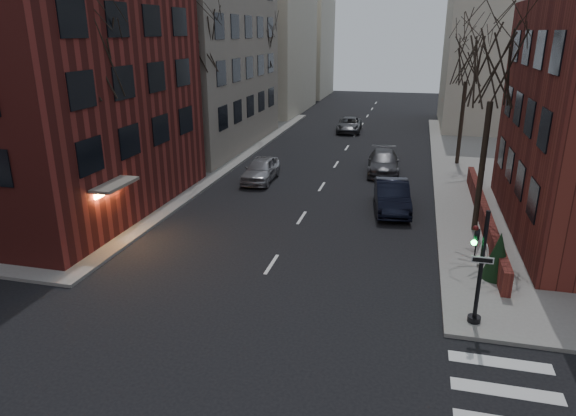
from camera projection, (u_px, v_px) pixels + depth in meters
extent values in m
cube|color=gray|center=(10.00, 144.00, 45.17)|extent=(44.00, 44.00, 0.15)
cube|color=maroon|center=(8.00, 41.00, 26.79)|extent=(15.00, 15.00, 18.00)
cube|color=maroon|center=(484.00, 214.00, 26.17)|extent=(0.35, 16.00, 1.00)
cube|color=beige|center=(247.00, 35.00, 61.99)|extent=(14.00, 16.00, 18.00)
cube|color=beige|center=(519.00, 47.00, 50.90)|extent=(14.00, 14.00, 16.00)
cube|color=beige|center=(295.00, 48.00, 77.78)|extent=(10.00, 12.00, 14.00)
cylinder|color=black|center=(481.00, 268.00, 16.80)|extent=(0.14, 0.14, 4.00)
cylinder|color=black|center=(474.00, 319.00, 17.42)|extent=(0.44, 0.44, 0.20)
imported|color=black|center=(476.00, 244.00, 16.58)|extent=(0.16, 0.20, 1.00)
sphere|color=#19FF4C|center=(474.00, 243.00, 16.54)|extent=(0.18, 0.18, 0.18)
cube|color=white|center=(483.00, 260.00, 16.58)|extent=(0.70, 0.03, 0.22)
cylinder|color=#2D231C|center=(107.00, 163.00, 24.78)|extent=(0.28, 0.28, 6.65)
cylinder|color=#2D231C|center=(204.00, 120.00, 35.73)|extent=(0.28, 0.28, 7.00)
cylinder|color=#2D231C|center=(262.00, 100.00, 48.69)|extent=(0.28, 0.28, 6.30)
cylinder|color=#2D231C|center=(482.00, 168.00, 24.50)|extent=(0.28, 0.28, 6.30)
cylinder|color=#2D231C|center=(461.00, 123.00, 37.40)|extent=(0.28, 0.28, 5.95)
cylinder|color=black|center=(188.00, 138.00, 32.09)|extent=(0.12, 0.12, 6.00)
sphere|color=#FFA54C|center=(185.00, 88.00, 31.08)|extent=(0.36, 0.36, 0.36)
cylinder|color=black|center=(273.00, 99.00, 50.43)|extent=(0.12, 0.12, 6.00)
sphere|color=#FFA54C|center=(273.00, 67.00, 49.42)|extent=(0.36, 0.36, 0.36)
imported|color=black|center=(392.00, 196.00, 28.45)|extent=(2.40, 5.24, 1.67)
imported|color=#A3A3A8|center=(261.00, 169.00, 34.12)|extent=(2.00, 4.69, 1.58)
imported|color=#38383D|center=(383.00, 162.00, 36.08)|extent=(2.50, 5.40, 1.53)
imported|color=#424348|center=(349.00, 125.00, 50.90)|extent=(2.60, 5.14, 1.39)
cube|color=white|center=(484.00, 255.00, 21.54)|extent=(0.42, 0.58, 0.91)
cone|color=black|center=(499.00, 256.00, 20.23)|extent=(1.25, 1.25, 1.95)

